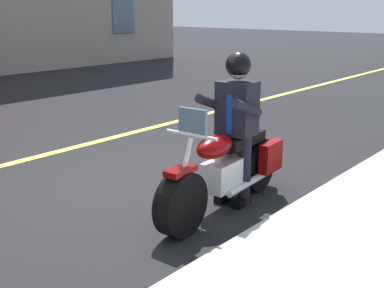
{
  "coord_description": "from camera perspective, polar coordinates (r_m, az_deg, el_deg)",
  "views": [
    {
      "loc": [
        3.79,
        4.34,
        2.2
      ],
      "look_at": [
        -0.03,
        1.02,
        0.75
      ],
      "focal_mm": 44.7,
      "sensor_mm": 36.0,
      "label": 1
    }
  ],
  "objects": [
    {
      "name": "rider_main",
      "position": [
        5.36,
        5.31,
        3.37
      ],
      "size": [
        0.66,
        0.59,
        1.74
      ],
      "color": "black",
      "rests_on": "ground_plane"
    },
    {
      "name": "lane_center_stripe",
      "position": [
        7.7,
        -17.34,
        -1.32
      ],
      "size": [
        60.0,
        0.16,
        0.01
      ],
      "primitive_type": "cube",
      "color": "#E5DB4C",
      "rests_on": "ground_plane"
    },
    {
      "name": "motorcycle_main",
      "position": [
        5.36,
        4.14,
        -3.1
      ],
      "size": [
        2.22,
        0.72,
        1.26
      ],
      "color": "black",
      "rests_on": "ground_plane"
    },
    {
      "name": "ground_plane",
      "position": [
        6.17,
        -7.37,
        -5.06
      ],
      "size": [
        80.0,
        80.0,
        0.0
      ],
      "primitive_type": "plane",
      "color": "black"
    }
  ]
}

